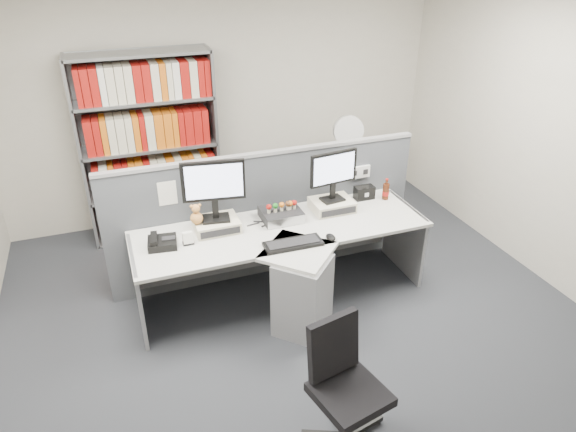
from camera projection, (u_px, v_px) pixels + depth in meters
name	position (u px, v px, depth m)	size (l,w,h in m)	color
ground	(315.00, 351.00, 4.22)	(5.50, 5.50, 0.00)	#33353C
room_shell	(322.00, 142.00, 3.38)	(5.04, 5.54, 2.72)	beige
partition	(267.00, 213.00, 4.95)	(3.00, 0.08, 1.27)	#4D5158
desk	(290.00, 266.00, 4.50)	(2.60, 1.20, 0.72)	silver
monitor_riser_left	(217.00, 225.00, 4.50)	(0.38, 0.31, 0.10)	beige
monitor_riser_right	(332.00, 205.00, 4.84)	(0.38, 0.31, 0.10)	beige
monitor_left	(214.00, 186.00, 4.33)	(0.53, 0.20, 0.54)	black
monitor_right	(333.00, 172.00, 4.68)	(0.47, 0.17, 0.47)	black
desktop_pc	(281.00, 215.00, 4.68)	(0.35, 0.31, 0.09)	black
figurines	(283.00, 205.00, 4.62)	(0.29, 0.05, 0.09)	beige
keyboard	(293.00, 244.00, 4.29)	(0.49, 0.20, 0.03)	black
mouse	(331.00, 237.00, 4.37)	(0.07, 0.12, 0.04)	black
desk_phone	(162.00, 242.00, 4.26)	(0.26, 0.24, 0.10)	black
desk_calendar	(188.00, 239.00, 4.29)	(0.09, 0.07, 0.11)	black
plush_toy	(196.00, 215.00, 4.38)	(0.11, 0.11, 0.18)	#CF8C45
speaker	(364.00, 193.00, 5.04)	(0.19, 0.11, 0.13)	black
cola_bottle	(386.00, 191.00, 5.02)	(0.07, 0.07, 0.21)	#3F190A
shelving_unit	(151.00, 150.00, 5.51)	(1.41, 0.40, 2.00)	gray
filing_cabinet	(345.00, 191.00, 6.07)	(0.45, 0.61, 0.70)	gray
desk_fan	(348.00, 134.00, 5.74)	(0.33, 0.20, 0.56)	white
office_chair	(343.00, 382.00, 3.30)	(0.58, 0.57, 0.88)	silver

